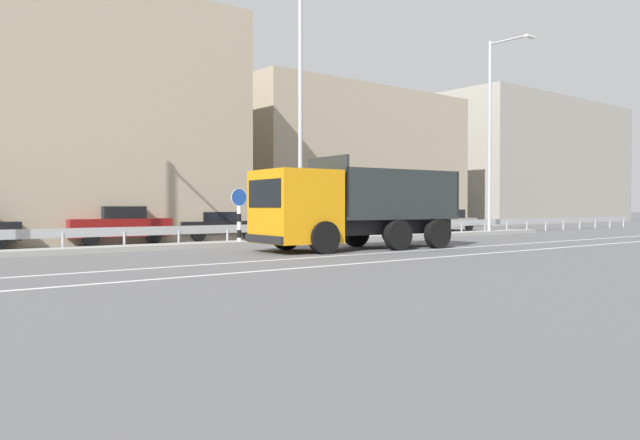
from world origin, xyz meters
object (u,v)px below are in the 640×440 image
Objects in this scene: median_road_sign at (239,216)px; parked_car_7 at (445,220)px; dump_truck at (333,212)px; street_lamp_2 at (303,104)px; parked_car_4 at (214,225)px; parked_car_5 at (313,223)px; parked_car_3 at (116,225)px; street_lamp_3 at (493,128)px; parked_car_6 at (377,221)px.

median_road_sign reaches higher than parked_car_7.
parked_car_7 is at bearing -56.10° from dump_truck.
dump_truck reaches higher than parked_car_7.
street_lamp_2 is 7.09m from parked_car_4.
parked_car_5 is at bearing -28.88° from dump_truck.
parked_car_3 is at bearing 90.50° from parked_car_7.
dump_truck reaches higher than parked_car_4.
parked_car_4 is at bearing 3.42° from dump_truck.
street_lamp_3 is 2.49× the size of parked_car_3.
parked_car_3 reaches higher than parked_car_4.
parked_car_4 is 0.97× the size of parked_car_6.
parked_car_7 is (2.13, 4.98, -5.05)m from street_lamp_3.
parked_car_5 is (-8.45, 4.84, -5.06)m from street_lamp_3.
parked_car_3 is (-18.79, 4.69, -4.96)m from street_lamp_3.
median_road_sign is at bearing 21.51° from dump_truck.
parked_car_5 is at bearing 89.76° from parked_car_4.
parked_car_7 is at bearing 17.96° from street_lamp_2.
median_road_sign is at bearing -17.54° from parked_car_4.
parked_car_5 reaches higher than parked_car_4.
median_road_sign is at bearing -144.87° from parked_car_3.
parked_car_3 is 15.04m from parked_car_6.
street_lamp_2 is 2.54× the size of parked_car_5.
parked_car_6 is at bearing 21.33° from median_road_sign.
parked_car_5 is at bearing -89.74° from parked_car_3.
street_lamp_3 is at bearing -1.18° from median_road_sign.
parked_car_4 is at bearing -87.36° from parked_car_3.
parked_car_5 is 0.93× the size of parked_car_6.
street_lamp_2 is 16.34m from parked_car_7.
parked_car_6 is (-3.75, 4.97, -5.01)m from street_lamp_3.
parked_car_3 is at bearing -85.88° from parked_car_4.
dump_truck is at bearing -1.53° from parked_car_4.
street_lamp_2 is (1.82, 4.04, 4.38)m from dump_truck.
dump_truck is 15.62m from street_lamp_3.
street_lamp_3 is 10.97m from parked_car_5.
street_lamp_3 is 2.48× the size of parked_car_7.
parked_car_7 is at bearing 14.69° from median_road_sign.
parked_car_4 is (-14.10, 4.95, -5.06)m from street_lamp_3.
street_lamp_3 reaches higher than parked_car_7.
parked_car_7 is (20.92, 0.29, -0.09)m from parked_car_3.
median_road_sign is 8.52m from parked_car_5.
street_lamp_2 reaches higher than parked_car_3.
parked_car_6 reaches higher than parked_car_4.
street_lamp_2 is at bearing -126.90° from parked_car_3.
parked_car_6 reaches higher than parked_car_7.
median_road_sign is 4.91m from parked_car_4.
dump_truck is 1.86× the size of parked_car_4.
dump_truck is 3.55× the size of median_road_sign.
dump_truck is at bearing 144.57° from parked_car_5.
parked_car_3 reaches higher than parked_car_5.
parked_car_7 is at bearing 91.03° from parked_car_4.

